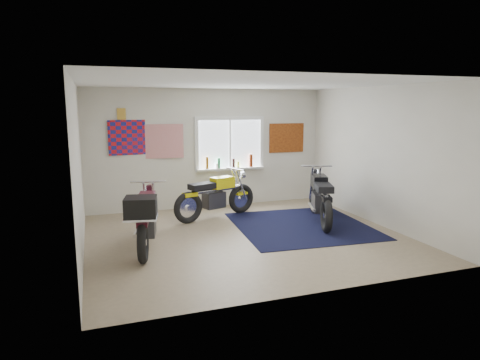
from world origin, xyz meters
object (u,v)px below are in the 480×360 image
object	(u,v)px
maroon_tourer	(146,219)
black_chrome_bike	(320,199)
navy_rug	(302,226)
yellow_triumph	(215,197)

from	to	relation	value
maroon_tourer	black_chrome_bike	bearing A→B (deg)	-67.92
navy_rug	yellow_triumph	size ratio (longest dim) A/B	1.35
black_chrome_bike	maroon_tourer	bearing A→B (deg)	120.30
navy_rug	maroon_tourer	size ratio (longest dim) A/B	1.27
navy_rug	yellow_triumph	xyz separation A→B (m)	(-1.42, 1.15, 0.44)
black_chrome_bike	navy_rug	bearing A→B (deg)	127.54
navy_rug	black_chrome_bike	bearing A→B (deg)	17.30
yellow_triumph	black_chrome_bike	size ratio (longest dim) A/B	0.94
yellow_triumph	maroon_tourer	distance (m)	2.31
yellow_triumph	black_chrome_bike	bearing A→B (deg)	-47.11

